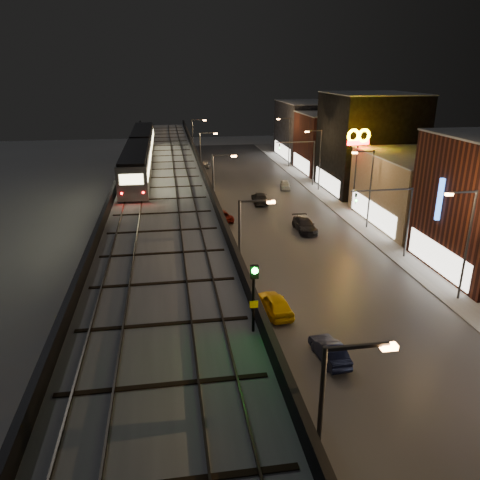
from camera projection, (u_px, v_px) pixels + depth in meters
ground at (294, 447)px, 22.92m from camera, size 220.00×220.00×0.00m
road_surface at (278, 221)px, 56.44m from camera, size 17.00×120.00×0.06m
sidewalk_right at (357, 217)px, 57.89m from camera, size 4.00×120.00×0.14m
under_viaduct_pavement at (166, 227)px, 54.48m from camera, size 11.00×120.00×0.06m
elevated_viaduct at (163, 187)px, 49.62m from camera, size 9.00×100.00×6.30m
viaduct_trackbed at (162, 179)px, 49.47m from camera, size 8.40×100.00×0.32m
viaduct_parapet_streetside at (203, 173)px, 49.97m from camera, size 0.30×100.00×1.10m
viaduct_parapet_far at (120, 176)px, 48.70m from camera, size 0.30×100.00×1.10m
building_c at (423, 190)px, 54.66m from camera, size 12.20×15.20×8.16m
building_d at (369, 143)px, 68.46m from camera, size 12.20×13.20×14.16m
building_e at (335, 143)px, 82.12m from camera, size 12.20×12.20×10.16m
building_f at (312, 130)px, 94.93m from camera, size 12.20×16.20×11.16m
streetlight_left_0 at (326, 438)px, 16.41m from camera, size 2.57×0.28×9.00m
streetlight_left_1 at (243, 251)px, 33.10m from camera, size 2.57×0.28×9.00m
streetlight_right_1 at (465, 239)px, 35.60m from camera, size 2.56×0.28×9.00m
streetlight_left_2 at (216, 190)px, 49.78m from camera, size 2.57×0.28×9.00m
streetlight_right_2 at (368, 184)px, 52.28m from camera, size 2.56×0.28×9.00m
streetlight_left_3 at (202, 159)px, 66.46m from camera, size 2.57×0.28×9.00m
streetlight_right_3 at (318, 156)px, 68.96m from camera, size 2.56×0.28×9.00m
streetlight_left_4 at (194, 141)px, 83.15m from camera, size 2.57×0.28×9.00m
streetlight_right_4 at (288, 139)px, 85.64m from camera, size 2.56×0.28×9.00m
traffic_light_rig_a at (398, 214)px, 44.06m from camera, size 6.10×0.34×7.00m
traffic_light_rig_b at (307, 158)px, 71.87m from camera, size 6.10×0.34×7.00m
subway_train at (140, 152)px, 54.87m from camera, size 2.71×32.86×3.23m
rail_signal at (254, 285)px, 19.61m from camera, size 0.37×0.44×3.18m
car_taxi at (275, 304)px, 35.11m from camera, size 2.32×4.64×1.52m
car_near_white at (329, 351)px, 29.49m from camera, size 1.71×4.00×1.28m
car_mid_silver at (220, 216)px, 56.50m from camera, size 3.11×4.99×1.29m
car_mid_dark at (260, 198)px, 63.73m from camera, size 2.36×5.10×1.44m
car_far_white at (206, 164)px, 86.87m from camera, size 2.15×4.01×1.30m
car_onc_white at (305, 225)px, 52.82m from camera, size 2.03×4.93×1.43m
car_onc_red at (285, 185)px, 71.42m from camera, size 2.14×3.86×1.24m
sign_mcdonalds at (358, 144)px, 57.65m from camera, size 3.12×0.65×10.49m
sign_carwash at (446, 207)px, 40.88m from camera, size 1.65×0.35×8.56m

